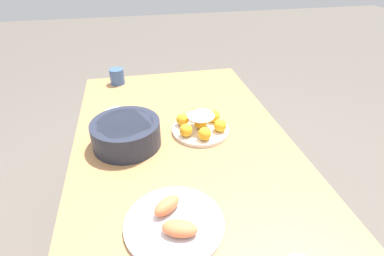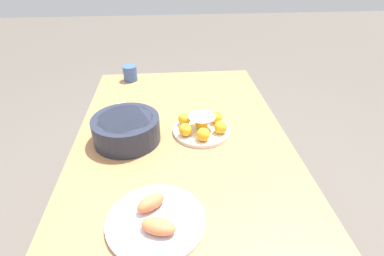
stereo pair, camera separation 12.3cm
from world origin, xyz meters
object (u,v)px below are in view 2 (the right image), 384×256
object	(u,v)px
dining_table	(183,158)
sauce_bowl	(122,110)
serving_bowl	(126,129)
cake_plate	(201,126)
cup_far	(130,73)
seafood_platter	(156,219)

from	to	relation	value
dining_table	sauce_bowl	size ratio (longest dim) A/B	13.59
serving_bowl	dining_table	bearing A→B (deg)	-95.01
dining_table	cake_plate	world-z (taller)	cake_plate
dining_table	cup_far	size ratio (longest dim) A/B	16.89
dining_table	serving_bowl	distance (m)	0.27
dining_table	sauce_bowl	world-z (taller)	sauce_bowl
cake_plate	seafood_platter	xyz separation A→B (m)	(-0.47, 0.19, -0.02)
cake_plate	seafood_platter	size ratio (longest dim) A/B	0.84
dining_table	serving_bowl	xyz separation A→B (m)	(0.02, 0.22, 0.15)
cake_plate	cup_far	size ratio (longest dim) A/B	2.83
dining_table	sauce_bowl	bearing A→B (deg)	46.77
cake_plate	sauce_bowl	xyz separation A→B (m)	(0.20, 0.36, -0.02)
cup_far	seafood_platter	bearing A→B (deg)	-171.15
cake_plate	sauce_bowl	distance (m)	0.41
dining_table	cup_far	xyz separation A→B (m)	(0.64, 0.27, 0.14)
seafood_platter	cup_far	xyz separation A→B (m)	(1.05, 0.16, 0.03)
serving_bowl	seafood_platter	size ratio (longest dim) A/B	0.93
cake_plate	serving_bowl	distance (m)	0.31
dining_table	serving_bowl	world-z (taller)	serving_bowl
sauce_bowl	serving_bowl	bearing A→B (deg)	-168.47
seafood_platter	cup_far	bearing A→B (deg)	8.85
cake_plate	cup_far	bearing A→B (deg)	31.07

